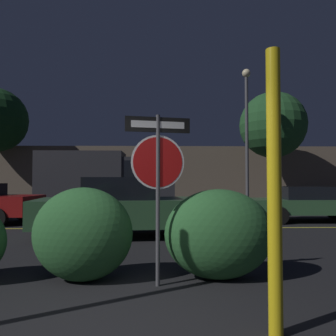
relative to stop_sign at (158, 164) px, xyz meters
name	(u,v)px	position (x,y,z in m)	size (l,w,h in m)	color
road_center_stripe	(140,228)	(-0.58, 5.54, -1.74)	(37.41, 0.12, 0.01)	gold
stop_sign	(158,164)	(0.00, 0.00, 0.00)	(0.94, 0.21, 2.45)	#4C4C51
yellow_pole_right	(274,190)	(1.15, -1.52, -0.34)	(0.14, 0.14, 2.81)	yellow
hedge_bush_2	(83,234)	(-1.12, 0.25, -1.05)	(1.49, 0.96, 1.40)	#2D6633
hedge_bush_3	(219,234)	(0.93, 0.29, -1.06)	(1.66, 0.98, 1.37)	#2D6633
passing_car_2	(125,207)	(-0.89, 4.12, -0.97)	(4.95, 2.36, 1.57)	#335B38
passing_car_3	(308,203)	(5.41, 7.08, -1.10)	(4.51, 1.96, 1.26)	#335B38
delivery_truck	(110,178)	(-2.41, 11.49, -0.15)	(6.53, 2.45, 2.85)	#2D2D33
street_lamp	(247,123)	(4.28, 11.06, 2.54)	(0.41, 0.41, 6.94)	#4C4C51
tree_0	(273,125)	(6.68, 14.21, 2.96)	(3.86, 3.86, 6.65)	#422D1E
building_backdrop	(183,175)	(1.75, 19.24, 0.14)	(33.36, 4.15, 3.76)	#6B5B4C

